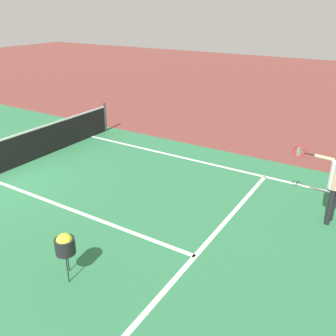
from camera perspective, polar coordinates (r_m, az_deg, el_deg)
line_sideline_right at (r=10.52m, az=12.61°, el=-0.77°), size 0.10×11.89×0.01m
line_service_near at (r=7.08m, az=4.26°, el=-13.62°), size 8.22×0.10×0.01m
line_center_service at (r=8.74m, az=-14.71°, el=-6.41°), size 0.10×6.40×0.01m
player_near at (r=8.32m, az=24.82°, el=-1.44°), size 0.62×1.19×1.69m
ball_hopper at (r=6.45m, az=-15.87°, el=-11.44°), size 0.34×0.34×0.87m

